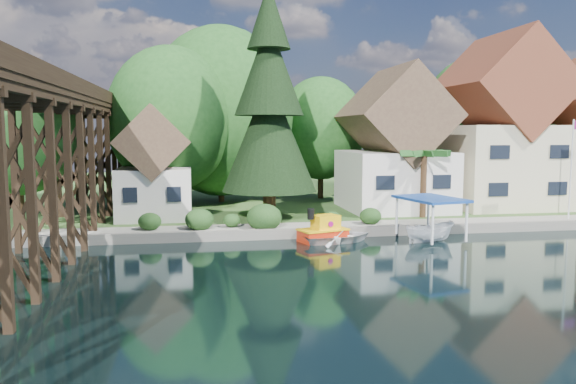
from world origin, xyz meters
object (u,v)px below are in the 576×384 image
Objects in this scene: boat_canopy at (430,223)px; shed at (154,171)px; house_left at (394,150)px; conifer at (269,107)px; boat_white_a at (338,235)px; house_center at (499,133)px; trestle_bridge at (41,155)px; palm_tree at (424,155)px; tugboat at (323,231)px; flagpole at (573,158)px.

shed is at bearing 151.75° from boat_canopy.
house_left is 11.13m from conifer.
boat_white_a is 5.52m from boat_canopy.
conifer is (7.82, -1.80, 4.35)m from shed.
house_center is at bearing 11.21° from conifer.
trestle_bridge is 10.44× the size of boat_white_a.
tugboat is (-8.32, -4.88, -4.26)m from palm_tree.
boat_white_a is (0.80, -0.37, -0.19)m from tugboat.
house_center is 27.20m from shed.
boat_canopy reaches higher than tugboat.
shed is at bearing -175.23° from house_left.
shed is at bearing 171.57° from palm_tree.
boat_white_a is (16.10, 1.32, -4.91)m from trestle_bridge.
shed is at bearing 169.21° from flagpole.
trestle_bridge is 3.18× the size of house_center.
flagpole is at bearing -33.88° from house_left.
flagpole reaches higher than boat_canopy.
palm_tree is (23.62, 6.57, -0.47)m from trestle_bridge.
house_left is at bearing 98.24° from palm_tree.
palm_tree is at bearing 164.76° from flagpole.
tugboat is at bearing 53.24° from boat_white_a.
conifer is 13.22m from boat_canopy.
shed reaches higher than boat_canopy.
house_left reaches higher than boat_white_a.
house_center is (32.00, 11.33, 1.07)m from trestle_bridge.
house_center is at bearing 99.60° from flagpole.
tugboat is (-7.70, -9.14, -4.51)m from house_left.
shed is at bearing 143.44° from tugboat.
palm_tree is at bearing -5.06° from conifer.
shed reaches higher than flagpole.
house_center is 7.68m from flagpole.
boat_white_a is at bearing -125.98° from house_left.
conifer is at bearing 140.88° from boat_canopy.
trestle_bridge reaches higher than tugboat.
flagpole is 17.87m from boat_white_a.
conifer is 9.86m from tugboat.
conifer is at bearing 15.99° from boat_white_a.
flagpole is (9.63, -2.62, -0.18)m from palm_tree.
trestle_bridge is 2.77× the size of conifer.
trestle_bridge is at bearing -173.70° from tugboat.
house_center is at bearing 29.99° from tugboat.
palm_tree reaches higher than boat_canopy.
boat_white_a is (3.28, -6.20, -7.74)m from conifer.
trestle_bridge is at bearing -164.46° from palm_tree.
house_left is at bearing 49.88° from tugboat.
flagpole reaches higher than tugboat.
tugboat is (15.30, 1.69, -4.72)m from trestle_bridge.
house_left reaches higher than tugboat.
house_left is 12.77m from tugboat.
shed is at bearing 167.01° from conifer.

